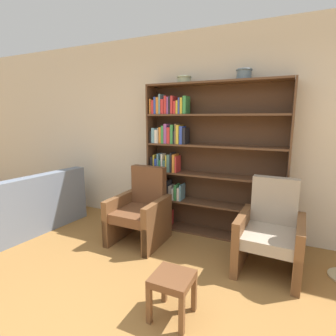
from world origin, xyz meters
TOP-DOWN VIEW (x-y plane):
  - wall_back at (0.00, 2.50)m, footprint 12.00×0.06m
  - bookshelf at (-0.19, 2.33)m, footprint 1.87×0.30m
  - bowl_copper at (-0.42, 2.31)m, footprint 0.20×0.20m
  - bowl_sage at (0.35, 2.31)m, footprint 0.20×0.20m
  - couch at (-2.51, 1.32)m, footprint 1.07×1.69m
  - armchair_leather at (-0.79, 1.74)m, footprint 0.65×0.69m
  - armchair_cushioned at (0.80, 1.74)m, footprint 0.67×0.71m
  - footstool at (0.15, 0.66)m, footprint 0.32×0.32m

SIDE VIEW (x-z plane):
  - couch at x=-2.51m, z-range -0.13..0.69m
  - footstool at x=0.15m, z-range 0.11..0.48m
  - armchair_leather at x=-0.79m, z-range -0.08..0.88m
  - armchair_cushioned at x=0.80m, z-range -0.08..0.88m
  - bookshelf at x=-0.19m, z-range 0.01..2.06m
  - wall_back at x=0.00m, z-range 0.00..2.75m
  - bowl_copper at x=-0.42m, z-range 2.05..2.14m
  - bowl_sage at x=0.35m, z-range 2.05..2.18m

